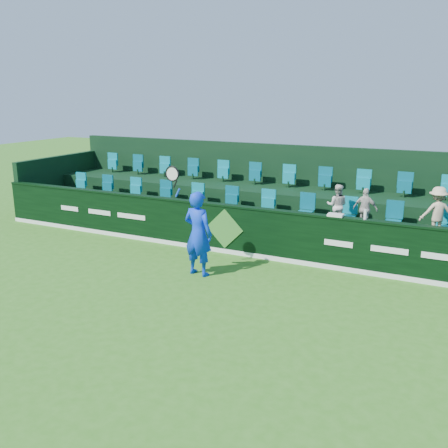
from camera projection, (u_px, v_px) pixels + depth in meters
The scene contains 13 objects.
ground at pixel (142, 306), 10.31m from camera, with size 60.00×60.00×0.00m, color #2F6F1A.
sponsor_hoarding at pixel (226, 229), 13.60m from camera, with size 16.00×0.25×1.35m.
stand_tier_front at pixel (243, 229), 14.63m from camera, with size 16.00×2.00×0.80m, color black.
stand_tier_back at pixel (267, 207), 16.21m from camera, with size 16.00×1.80×1.30m, color black.
stand_rear at pixel (272, 188), 16.45m from camera, with size 16.00×4.10×2.60m.
seat_row_front at pixel (249, 203), 14.80m from camera, with size 13.50×0.50×0.60m, color #097F8E.
seat_row_back at pixel (271, 177), 16.23m from camera, with size 13.50×0.50×0.60m, color #097F8E.
tennis_player at pixel (198, 233), 11.84m from camera, with size 1.27×0.57×2.69m.
spectator_left at pixel (337, 205), 13.24m from camera, with size 0.55×0.43×1.13m, color beige.
spectator_middle at pixel (365, 209), 12.93m from camera, with size 0.64×0.27×1.09m, color beige.
spectator_right at pixel (437, 212), 12.17m from camera, with size 0.82×0.47×1.27m, color #C9B48D.
towel at pixel (335, 215), 12.16m from camera, with size 0.37×0.24×0.06m, color silver.
drinks_bottle at pixel (365, 214), 11.83m from camera, with size 0.08×0.08×0.24m, color white.
Camera 1 is at (5.74, -7.80, 4.28)m, focal length 40.00 mm.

